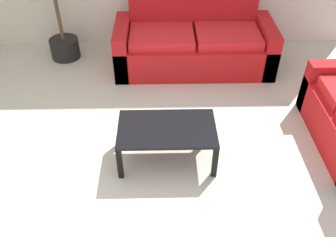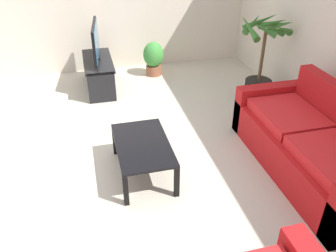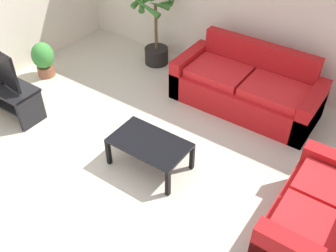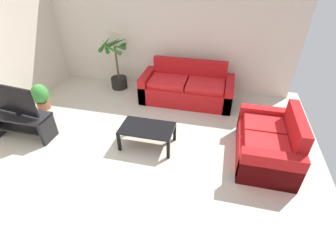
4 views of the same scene
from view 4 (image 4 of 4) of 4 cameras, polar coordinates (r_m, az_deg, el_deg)
ground_plane at (r=4.34m, az=-9.13°, el=-7.66°), size 6.60×6.60×0.00m
wall_back at (r=6.24m, az=0.15°, el=20.76°), size 6.00×0.06×2.70m
couch_main at (r=5.85m, az=4.40°, el=8.59°), size 2.11×0.90×0.90m
couch_loveseat at (r=4.46m, az=22.15°, el=-3.91°), size 0.90×1.46×0.90m
tv_stand at (r=5.36m, az=-30.77°, el=0.78°), size 1.10×0.45×0.49m
tv at (r=5.15m, az=-32.32°, el=5.13°), size 0.95×0.15×0.57m
coffee_table at (r=4.38m, az=-4.87°, el=-0.87°), size 0.95×0.57×0.40m
potted_palm at (r=6.48m, az=-11.74°, el=13.35°), size 0.75×0.73×1.26m
potted_plant_small at (r=6.18m, az=-27.49°, el=6.24°), size 0.36×0.36×0.59m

